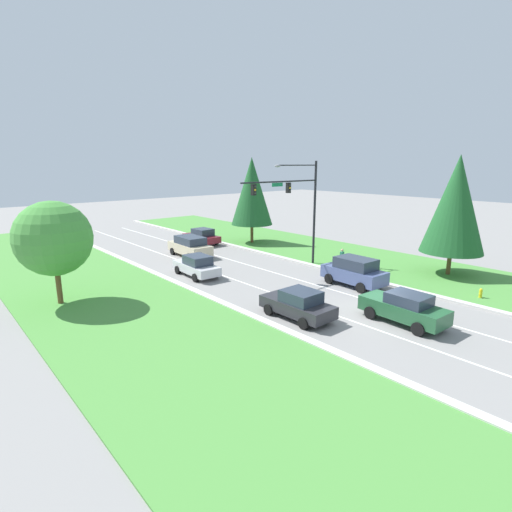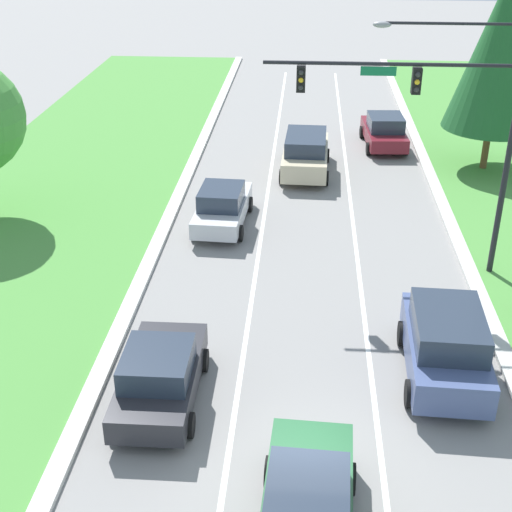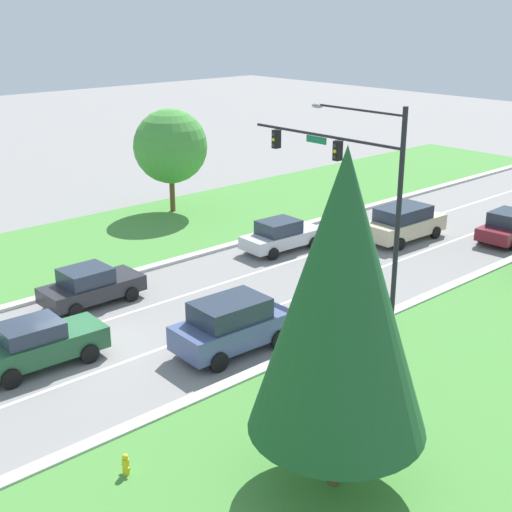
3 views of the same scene
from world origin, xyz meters
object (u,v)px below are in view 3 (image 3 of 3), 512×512
object	(u,v)px
utility_cabinet	(319,357)
fire_hydrant	(126,465)
pedestrian	(358,327)
traffic_signal_mast	(355,176)
conifer_far_right_tree	(341,296)
forest_sedan	(38,344)
slate_blue_suv	(232,325)
burgundy_sedan	(510,226)
charcoal_sedan	(91,286)
oak_near_left_tree	(170,146)
silver_sedan	(281,235)
champagne_suv	(404,223)

from	to	relation	value
utility_cabinet	fire_hydrant	world-z (taller)	utility_cabinet
utility_cabinet	pedestrian	world-z (taller)	pedestrian
traffic_signal_mast	conifer_far_right_tree	size ratio (longest dim) A/B	0.95
forest_sedan	slate_blue_suv	xyz separation A→B (m)	(3.66, 5.88, 0.17)
burgundy_sedan	fire_hydrant	size ratio (longest dim) A/B	6.55
slate_blue_suv	utility_cabinet	xyz separation A→B (m)	(3.23, 1.23, -0.52)
forest_sedan	pedestrian	world-z (taller)	forest_sedan
slate_blue_suv	charcoal_sedan	bearing A→B (deg)	-165.55
utility_cabinet	conifer_far_right_tree	size ratio (longest dim) A/B	0.12
oak_near_left_tree	fire_hydrant	bearing A→B (deg)	-38.60
charcoal_sedan	silver_sedan	size ratio (longest dim) A/B	0.94
forest_sedan	oak_near_left_tree	distance (m)	20.59
silver_sedan	conifer_far_right_tree	xyz separation A→B (m)	(14.98, -12.56, 4.68)
utility_cabinet	charcoal_sedan	bearing A→B (deg)	-165.09
champagne_suv	oak_near_left_tree	size ratio (longest dim) A/B	0.80
champagne_suv	slate_blue_suv	distance (m)	16.08
burgundy_sedan	oak_near_left_tree	world-z (taller)	oak_near_left_tree
silver_sedan	pedestrian	bearing A→B (deg)	-27.33
burgundy_sedan	pedestrian	xyz separation A→B (m)	(2.99, -16.26, 0.10)
traffic_signal_mast	fire_hydrant	bearing A→B (deg)	-75.58
traffic_signal_mast	slate_blue_suv	xyz separation A→B (m)	(-0.43, -6.13, -4.71)
champagne_suv	conifer_far_right_tree	bearing A→B (deg)	-56.13
silver_sedan	conifer_far_right_tree	distance (m)	20.10
champagne_suv	utility_cabinet	xyz separation A→B (m)	(7.12, -14.36, -0.44)
slate_blue_suv	fire_hydrant	bearing A→B (deg)	-59.26
charcoal_sedan	utility_cabinet	xyz separation A→B (m)	(10.69, 2.85, -0.28)
slate_blue_suv	conifer_far_right_tree	bearing A→B (deg)	-19.44
forest_sedan	oak_near_left_tree	size ratio (longest dim) A/B	0.74
silver_sedan	forest_sedan	bearing A→B (deg)	-74.38
traffic_signal_mast	pedestrian	world-z (taller)	traffic_signal_mast
slate_blue_suv	champagne_suv	bearing A→B (deg)	106.27
forest_sedan	charcoal_sedan	size ratio (longest dim) A/B	1.08
utility_cabinet	conifer_far_right_tree	bearing A→B (deg)	-43.21
forest_sedan	utility_cabinet	bearing A→B (deg)	48.63
fire_hydrant	traffic_signal_mast	bearing A→B (deg)	104.42
silver_sedan	fire_hydrant	xyz separation A→B (m)	(10.92, -16.44, -0.47)
utility_cabinet	champagne_suv	bearing A→B (deg)	116.36
burgundy_sedan	utility_cabinet	xyz separation A→B (m)	(3.11, -18.49, -0.30)
champagne_suv	fire_hydrant	world-z (taller)	champagne_suv
forest_sedan	traffic_signal_mast	bearing A→B (deg)	73.92
fire_hydrant	oak_near_left_tree	size ratio (longest dim) A/B	0.11
champagne_suv	slate_blue_suv	size ratio (longest dim) A/B	1.11
pedestrian	burgundy_sedan	bearing A→B (deg)	-91.69
silver_sedan	oak_near_left_tree	distance (m)	10.37
charcoal_sedan	conifer_far_right_tree	xyz separation A→B (m)	(15.34, -1.52, 4.68)
burgundy_sedan	silver_sedan	xyz separation A→B (m)	(-7.23, -10.30, -0.02)
traffic_signal_mast	oak_near_left_tree	size ratio (longest dim) A/B	1.36
oak_near_left_tree	champagne_suv	bearing A→B (deg)	24.97
oak_near_left_tree	conifer_far_right_tree	xyz separation A→B (m)	(24.80, -12.66, 1.37)
pedestrian	traffic_signal_mast	bearing A→B (deg)	-56.99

